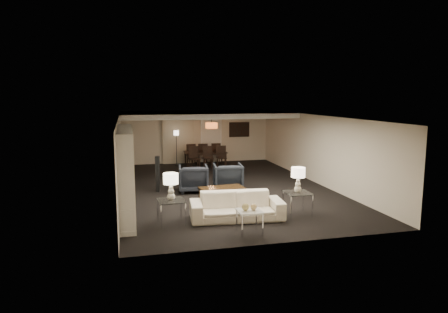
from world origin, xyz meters
name	(u,v)px	position (x,y,z in m)	size (l,w,h in m)	color
floor	(224,187)	(0.00, 0.00, 0.00)	(11.00, 11.00, 0.00)	black
ceiling	(224,116)	(0.00, 0.00, 2.50)	(7.00, 11.00, 0.02)	silver
wall_back	(197,137)	(0.00, 5.50, 1.25)	(7.00, 0.02, 2.50)	beige
wall_front	(285,187)	(0.00, -5.50, 1.25)	(7.00, 0.02, 2.50)	beige
wall_left	(120,156)	(-3.50, 0.00, 1.25)	(0.02, 11.00, 2.50)	beige
wall_right	(316,149)	(3.50, 0.00, 1.25)	(0.02, 11.00, 2.50)	beige
ceiling_soffit	(205,114)	(0.00, 3.50, 2.40)	(7.00, 4.00, 0.20)	silver
curtains	(178,138)	(-0.90, 5.42, 1.20)	(1.50, 0.12, 2.40)	beige
door	(211,140)	(0.70, 5.47, 1.05)	(0.90, 0.05, 2.10)	silver
painting	(239,130)	(2.10, 5.46, 1.55)	(0.95, 0.04, 0.65)	#142D38
media_unit	(126,173)	(-3.31, -2.60, 1.18)	(0.38, 3.40, 2.35)	white
pendant_light	(211,126)	(0.30, 3.50, 1.92)	(0.52, 0.52, 0.24)	#D8591E
sofa	(237,206)	(-0.54, -3.62, 0.35)	(2.41, 0.94, 0.70)	beige
coffee_table	(222,196)	(-0.54, -2.02, 0.24)	(1.32, 0.77, 0.47)	black
armchair_left	(193,178)	(-1.14, -0.32, 0.45)	(0.96, 0.98, 0.89)	black
armchair_right	(228,177)	(0.06, -0.32, 0.45)	(0.96, 0.98, 0.89)	black
side_table_left	(171,212)	(-2.24, -3.62, 0.31)	(0.66, 0.66, 0.62)	silver
side_table_right	(297,204)	(1.16, -3.62, 0.31)	(0.66, 0.66, 0.62)	white
table_lamp_left	(171,187)	(-2.24, -3.62, 0.96)	(0.37, 0.37, 0.68)	beige
table_lamp_right	(298,180)	(1.16, -3.62, 0.96)	(0.37, 0.37, 0.68)	beige
marble_table	(249,222)	(-0.54, -4.72, 0.28)	(0.55, 0.55, 0.55)	white
gold_gourd_a	(245,207)	(-0.64, -4.72, 0.64)	(0.18, 0.18, 0.18)	tan
gold_gourd_b	(254,207)	(-0.44, -4.72, 0.63)	(0.15, 0.15, 0.15)	#E0B976
television	(127,172)	(-3.28, -1.77, 1.03)	(0.13, 0.97, 0.56)	black
vase_blue	(126,182)	(-3.31, -3.59, 1.14)	(0.15, 0.15, 0.15)	#2636A7
vase_amber	(126,157)	(-3.31, -3.04, 1.65)	(0.17, 0.17, 0.18)	#CD8C44
floor_speaker	(158,174)	(-2.31, -0.09, 0.60)	(0.13, 0.13, 1.21)	black
dining_table	(205,159)	(0.17, 4.29, 0.33)	(1.90, 1.06, 0.67)	black
chair_nl	(195,158)	(-0.43, 3.64, 0.50)	(0.46, 0.46, 0.99)	black
chair_nm	(208,158)	(0.17, 3.64, 0.50)	(0.46, 0.46, 0.99)	black
chair_nr	(221,157)	(0.77, 3.64, 0.50)	(0.46, 0.46, 0.99)	black
chair_fl	(190,154)	(-0.43, 4.94, 0.50)	(0.46, 0.46, 0.99)	black
chair_fm	(203,154)	(0.17, 4.94, 0.50)	(0.46, 0.46, 0.99)	black
chair_fr	(215,153)	(0.77, 4.94, 0.50)	(0.46, 0.46, 0.99)	black
floor_lamp	(176,148)	(-1.06, 4.89, 0.81)	(0.23, 0.23, 1.61)	black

